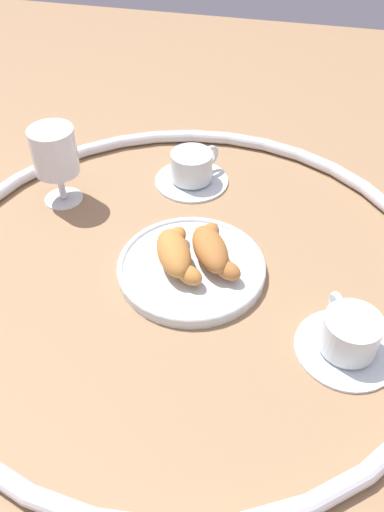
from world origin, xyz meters
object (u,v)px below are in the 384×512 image
Objects in this scene: croissant_small at (212,249)px; coffee_cup_far at (192,170)px; juice_glass_left at (55,155)px; pastry_plate at (192,265)px; croissant_large at (176,253)px; coffee_cup_near at (349,337)px.

croissant_small and coffee_cup_far have the same top height.
croissant_small is 0.87× the size of juice_glass_left.
juice_glass_left reaches higher than croissant_small.
pastry_plate is at bearing 65.05° from juice_glass_left.
croissant_large is 0.90× the size of coffee_cup_near.
juice_glass_left reaches higher than croissant_large.
croissant_large is (0.01, -0.02, 0.03)m from pastry_plate.
croissant_large and croissant_small have the same top height.
croissant_large is 0.05m from croissant_small.
juice_glass_left is (0.11, -0.21, 0.07)m from coffee_cup_far.
coffee_cup_near is (0.09, 0.26, -0.01)m from croissant_large.
croissant_small is at bearing 69.23° from juice_glass_left.
croissant_small is 0.90× the size of coffee_cup_near.
pastry_plate is at bearing 13.25° from coffee_cup_far.
croissant_small is at bearing 113.17° from pastry_plate.
croissant_large is 0.90× the size of coffee_cup_far.
pastry_plate is 1.86× the size of croissant_small.
juice_glass_left is (-0.12, -0.26, 0.08)m from pastry_plate.
juice_glass_left reaches higher than coffee_cup_near.
juice_glass_left is at bearing -118.63° from croissant_large.
pastry_plate is 1.67× the size of coffee_cup_far.
coffee_cup_far is at bearing -159.27° from croissant_small.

